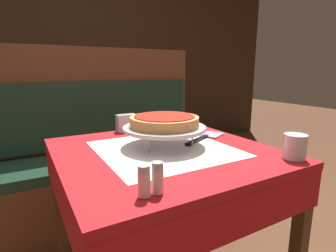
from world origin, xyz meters
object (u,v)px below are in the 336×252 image
object	(u,v)px
pizza_pan_stand	(165,129)
napkin_holder	(126,123)
condiment_caddy	(87,97)
dining_table_rear	(85,112)
pizza_server	(204,137)
salt_shaker	(144,181)
dining_table_front	(164,172)
pepper_shaker	(158,178)
water_glass_near	(295,147)
booth_bench	(97,172)
deep_dish_pizza	(164,121)

from	to	relation	value
pizza_pan_stand	napkin_holder	bearing A→B (deg)	97.75
napkin_holder	condiment_caddy	bearing A→B (deg)	85.59
pizza_pan_stand	dining_table_rear	bearing A→B (deg)	88.92
pizza_pan_stand	condiment_caddy	xyz separation A→B (m)	(0.06, 1.70, -0.02)
pizza_server	dining_table_rear	bearing A→B (deg)	96.56
condiment_caddy	salt_shaker	bearing A→B (deg)	-98.95
dining_table_front	pizza_server	world-z (taller)	pizza_server
salt_shaker	pepper_shaker	bearing A→B (deg)	0.00
dining_table_rear	condiment_caddy	size ratio (longest dim) A/B	4.26
water_glass_near	salt_shaker	distance (m)	0.60
booth_bench	salt_shaker	bearing A→B (deg)	-97.91
deep_dish_pizza	pizza_pan_stand	bearing A→B (deg)	-90.00
booth_bench	salt_shaker	world-z (taller)	booth_bench
deep_dish_pizza	napkin_holder	xyz separation A→B (m)	(-0.05, 0.34, -0.06)
deep_dish_pizza	booth_bench	bearing A→B (deg)	97.53
dining_table_front	pizza_pan_stand	bearing A→B (deg)	59.70
dining_table_front	deep_dish_pizza	distance (m)	0.22
deep_dish_pizza	salt_shaker	bearing A→B (deg)	-125.39
deep_dish_pizza	condiment_caddy	bearing A→B (deg)	88.00
water_glass_near	booth_bench	bearing A→B (deg)	110.43
pizza_server	pepper_shaker	distance (m)	0.61
salt_shaker	pizza_server	bearing A→B (deg)	38.57
dining_table_rear	booth_bench	world-z (taller)	booth_bench
napkin_holder	pizza_server	bearing A→B (deg)	-49.33
dining_table_rear	pepper_shaker	world-z (taller)	pepper_shaker
pizza_pan_stand	salt_shaker	xyz separation A→B (m)	(-0.27, -0.38, -0.03)
dining_table_rear	booth_bench	size ratio (longest dim) A/B	0.46
dining_table_front	deep_dish_pizza	bearing A→B (deg)	59.70
dining_table_rear	pepper_shaker	bearing A→B (deg)	-97.10
booth_bench	dining_table_front	bearing A→B (deg)	-84.29
dining_table_rear	deep_dish_pizza	xyz separation A→B (m)	(-0.03, -1.72, 0.21)
pizza_server	salt_shaker	xyz separation A→B (m)	(-0.50, -0.40, 0.04)
booth_bench	condiment_caddy	world-z (taller)	booth_bench
pepper_shaker	dining_table_front	bearing A→B (deg)	58.67
booth_bench	napkin_holder	bearing A→B (deg)	-82.63
water_glass_near	napkin_holder	world-z (taller)	water_glass_near
dining_table_front	salt_shaker	world-z (taller)	salt_shaker
dining_table_front	pizza_pan_stand	world-z (taller)	pizza_pan_stand
dining_table_front	pizza_server	xyz separation A→B (m)	(0.25, 0.06, 0.11)
dining_table_rear	water_glass_near	xyz separation A→B (m)	(0.30, -2.10, 0.14)
deep_dish_pizza	condiment_caddy	world-z (taller)	condiment_caddy
booth_bench	pizza_server	size ratio (longest dim) A/B	5.54
dining_table_front	booth_bench	bearing A→B (deg)	95.71
deep_dish_pizza	napkin_holder	world-z (taller)	deep_dish_pizza
pizza_pan_stand	deep_dish_pizza	size ratio (longest dim) A/B	1.21
water_glass_near	condiment_caddy	distance (m)	2.10
napkin_holder	deep_dish_pizza	bearing A→B (deg)	-82.25
pepper_shaker	napkin_holder	size ratio (longest dim) A/B	0.86
booth_bench	napkin_holder	distance (m)	0.63
water_glass_near	deep_dish_pizza	bearing A→B (deg)	131.15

